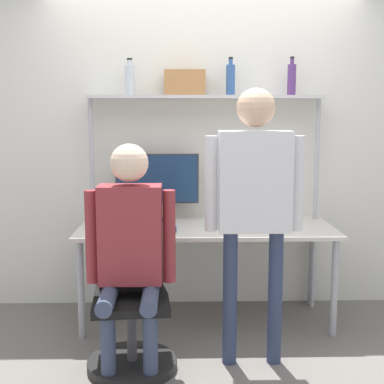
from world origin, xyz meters
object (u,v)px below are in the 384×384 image
object	(u,v)px
person_standing	(254,190)
person_seated	(130,240)
cell_phone	(172,230)
bottle_purple	(292,79)
laptop	(139,221)
monitor	(157,182)
office_chair	(132,324)
storage_box	(185,83)
bottle_clear	(130,80)
bottle_blue	(231,79)

from	to	relation	value
person_standing	person_seated	bearing A→B (deg)	-174.38
cell_phone	bottle_purple	size ratio (longest dim) A/B	0.51
laptop	person_standing	size ratio (longest dim) A/B	0.18
monitor	person_seated	bearing A→B (deg)	-96.84
laptop	bottle_purple	bearing A→B (deg)	18.04
office_chair	person_seated	bearing A→B (deg)	-85.81
office_chair	storage_box	xyz separation A→B (m)	(0.35, 1.01, 1.53)
bottle_clear	storage_box	distance (m)	0.42
monitor	bottle_blue	distance (m)	0.98
office_chair	storage_box	distance (m)	1.87
laptop	bottle_purple	xyz separation A→B (m)	(1.17, 0.38, 1.04)
laptop	storage_box	distance (m)	1.13
person_seated	person_standing	distance (m)	0.81
cell_phone	person_standing	bearing A→B (deg)	-48.77
monitor	person_standing	size ratio (longest dim) A/B	0.38
person_seated	bottle_clear	xyz separation A→B (m)	(-0.08, 1.05, 1.01)
monitor	storage_box	bearing A→B (deg)	3.32
bottle_purple	person_standing	bearing A→B (deg)	-113.03
office_chair	person_standing	size ratio (longest dim) A/B	0.53
cell_phone	office_chair	bearing A→B (deg)	-111.77
bottle_blue	bottle_clear	bearing A→B (deg)	-180.00
office_chair	person_seated	distance (m)	0.55
laptop	office_chair	world-z (taller)	laptop
cell_phone	bottle_blue	bearing A→B (deg)	40.57
bottle_clear	bottle_blue	world-z (taller)	bottle_blue
cell_phone	bottle_purple	distance (m)	1.49
bottle_blue	person_seated	bearing A→B (deg)	-123.58
person_seated	bottle_blue	xyz separation A→B (m)	(0.70, 1.05, 1.01)
laptop	bottle_purple	distance (m)	1.61
laptop	bottle_clear	distance (m)	1.10
office_chair	bottle_purple	xyz separation A→B (m)	(1.18, 1.01, 1.56)
office_chair	bottle_clear	distance (m)	1.86
bottle_purple	storage_box	size ratio (longest dim) A/B	0.94
monitor	office_chair	world-z (taller)	monitor
monitor	cell_phone	size ratio (longest dim) A/B	4.37
laptop	bottle_blue	bearing A→B (deg)	28.74
office_chair	storage_box	world-z (taller)	storage_box
monitor	person_seated	xyz separation A→B (m)	(-0.12, -1.04, -0.22)
laptop	person_seated	bearing A→B (deg)	-90.36
laptop	cell_phone	size ratio (longest dim) A/B	2.12
bottle_clear	storage_box	size ratio (longest dim) A/B	0.90
monitor	person_standing	distance (m)	1.16
bottle_clear	person_seated	bearing A→B (deg)	-85.77
monitor	bottle_clear	size ratio (longest dim) A/B	2.34
cell_phone	bottle_clear	world-z (taller)	bottle_clear
cell_phone	person_standing	world-z (taller)	person_standing
cell_phone	bottle_clear	bearing A→B (deg)	129.42
person_standing	bottle_clear	xyz separation A→B (m)	(-0.84, 0.98, 0.72)
bottle_blue	office_chair	bearing A→B (deg)	-124.89
monitor	bottle_blue	world-z (taller)	bottle_blue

